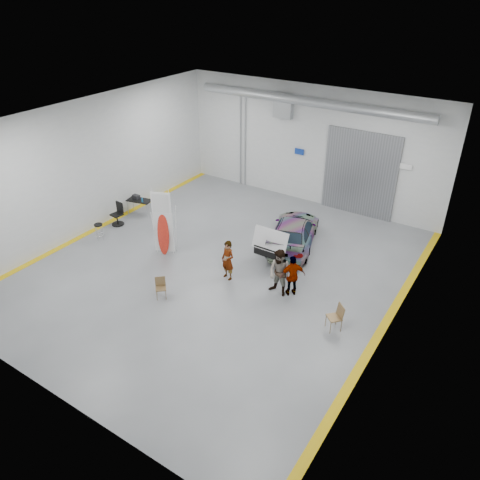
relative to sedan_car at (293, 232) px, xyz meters
The scene contains 13 objects.
ground 3.79m from the sedan_car, 116.31° to the right, with size 16.00×16.00×0.00m, color slate.
room_shell 3.88m from the sedan_car, 141.46° to the right, with size 14.02×16.18×6.01m.
sedan_car is the anchor object (origin of this frame).
person_a 3.85m from the sedan_car, 104.25° to the right, with size 0.60×0.40×1.66m, color #90714E.
person_b 3.78m from the sedan_car, 70.53° to the right, with size 0.92×0.71×1.88m, color slate.
person_c 3.71m from the sedan_car, 63.28° to the right, with size 0.96×0.40×1.66m, color #9C6334.
surfboard_display 5.75m from the sedan_car, 139.91° to the right, with size 0.80×0.48×3.04m.
folding_chair_near 6.57m from the sedan_car, 110.57° to the right, with size 0.53×0.60×0.80m.
folding_chair_far 5.74m from the sedan_car, 48.67° to the right, with size 0.63×0.71×0.95m.
shop_stool 8.73m from the sedan_car, 150.20° to the right, with size 0.40×0.40×0.77m.
work_table 8.04m from the sedan_car, 169.93° to the right, with size 1.32×0.86×0.99m.
office_chair 8.43m from the sedan_car, 160.50° to the right, with size 0.58×0.58×1.10m.
trunk_lid 2.10m from the sedan_car, 90.00° to the right, with size 1.52×0.92×0.04m, color silver.
Camera 1 is at (9.51, -13.02, 10.54)m, focal length 35.00 mm.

